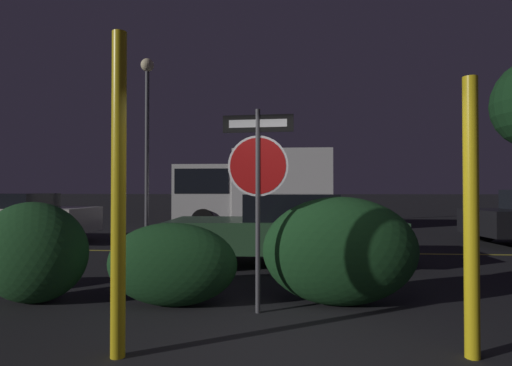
{
  "coord_description": "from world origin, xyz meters",
  "views": [
    {
      "loc": [
        -0.11,
        -3.65,
        1.55
      ],
      "look_at": [
        -0.61,
        3.7,
        1.67
      ],
      "focal_mm": 28.0,
      "sensor_mm": 36.0,
      "label": 1
    }
  ],
  "objects_px": {
    "yellow_pole_left": "(119,193)",
    "passing_car_1": "(9,217)",
    "hedge_bush_1": "(33,252)",
    "stop_sign": "(258,169)",
    "delivery_truck": "(253,187)",
    "passing_car_2": "(284,229)",
    "hedge_bush_3": "(340,251)",
    "yellow_pole_right": "(471,216)",
    "street_lamp": "(147,111)",
    "hedge_bush_2": "(172,264)"
  },
  "relations": [
    {
      "from": "hedge_bush_1",
      "to": "passing_car_2",
      "type": "distance_m",
      "value": 4.67
    },
    {
      "from": "street_lamp",
      "to": "stop_sign",
      "type": "bearing_deg",
      "value": -63.89
    },
    {
      "from": "passing_car_1",
      "to": "street_lamp",
      "type": "xyz_separation_m",
      "value": [
        2.75,
        4.01,
        3.91
      ]
    },
    {
      "from": "hedge_bush_1",
      "to": "passing_car_2",
      "type": "xyz_separation_m",
      "value": [
        3.45,
        3.14,
        0.03
      ]
    },
    {
      "from": "yellow_pole_left",
      "to": "street_lamp",
      "type": "bearing_deg",
      "value": 108.09
    },
    {
      "from": "yellow_pole_left",
      "to": "hedge_bush_2",
      "type": "height_order",
      "value": "yellow_pole_left"
    },
    {
      "from": "yellow_pole_left",
      "to": "hedge_bush_3",
      "type": "distance_m",
      "value": 3.02
    },
    {
      "from": "hedge_bush_2",
      "to": "hedge_bush_3",
      "type": "distance_m",
      "value": 2.25
    },
    {
      "from": "hedge_bush_1",
      "to": "hedge_bush_3",
      "type": "xyz_separation_m",
      "value": [
        4.19,
        0.17,
        0.04
      ]
    },
    {
      "from": "stop_sign",
      "to": "passing_car_2",
      "type": "height_order",
      "value": "stop_sign"
    },
    {
      "from": "hedge_bush_3",
      "to": "passing_car_2",
      "type": "bearing_deg",
      "value": 103.99
    },
    {
      "from": "stop_sign",
      "to": "delivery_truck",
      "type": "bearing_deg",
      "value": 98.93
    },
    {
      "from": "delivery_truck",
      "to": "hedge_bush_1",
      "type": "bearing_deg",
      "value": 167.79
    },
    {
      "from": "yellow_pole_left",
      "to": "hedge_bush_3",
      "type": "height_order",
      "value": "yellow_pole_left"
    },
    {
      "from": "passing_car_1",
      "to": "street_lamp",
      "type": "bearing_deg",
      "value": -32.7
    },
    {
      "from": "delivery_truck",
      "to": "passing_car_2",
      "type": "bearing_deg",
      "value": -170.37
    },
    {
      "from": "hedge_bush_3",
      "to": "yellow_pole_right",
      "type": "bearing_deg",
      "value": -58.41
    },
    {
      "from": "hedge_bush_3",
      "to": "passing_car_2",
      "type": "height_order",
      "value": "passing_car_2"
    },
    {
      "from": "hedge_bush_1",
      "to": "passing_car_1",
      "type": "height_order",
      "value": "passing_car_1"
    },
    {
      "from": "hedge_bush_2",
      "to": "passing_car_1",
      "type": "bearing_deg",
      "value": 137.66
    },
    {
      "from": "hedge_bush_2",
      "to": "hedge_bush_3",
      "type": "bearing_deg",
      "value": 4.58
    },
    {
      "from": "yellow_pole_right",
      "to": "street_lamp",
      "type": "height_order",
      "value": "street_lamp"
    },
    {
      "from": "yellow_pole_left",
      "to": "delivery_truck",
      "type": "distance_m",
      "value": 11.95
    },
    {
      "from": "stop_sign",
      "to": "yellow_pole_left",
      "type": "height_order",
      "value": "yellow_pole_left"
    },
    {
      "from": "hedge_bush_1",
      "to": "passing_car_2",
      "type": "height_order",
      "value": "passing_car_2"
    },
    {
      "from": "yellow_pole_left",
      "to": "hedge_bush_1",
      "type": "distance_m",
      "value": 2.64
    },
    {
      "from": "yellow_pole_left",
      "to": "delivery_truck",
      "type": "relative_size",
      "value": 0.51
    },
    {
      "from": "stop_sign",
      "to": "hedge_bush_3",
      "type": "relative_size",
      "value": 1.24
    },
    {
      "from": "stop_sign",
      "to": "street_lamp",
      "type": "relative_size",
      "value": 0.38
    },
    {
      "from": "yellow_pole_right",
      "to": "hedge_bush_2",
      "type": "height_order",
      "value": "yellow_pole_right"
    },
    {
      "from": "stop_sign",
      "to": "hedge_bush_2",
      "type": "height_order",
      "value": "stop_sign"
    },
    {
      "from": "yellow_pole_left",
      "to": "stop_sign",
      "type": "bearing_deg",
      "value": 49.44
    },
    {
      "from": "hedge_bush_1",
      "to": "delivery_truck",
      "type": "distance_m",
      "value": 10.59
    },
    {
      "from": "yellow_pole_left",
      "to": "passing_car_2",
      "type": "distance_m",
      "value": 5.08
    },
    {
      "from": "hedge_bush_2",
      "to": "street_lamp",
      "type": "relative_size",
      "value": 0.26
    },
    {
      "from": "hedge_bush_2",
      "to": "passing_car_2",
      "type": "height_order",
      "value": "passing_car_2"
    },
    {
      "from": "delivery_truck",
      "to": "street_lamp",
      "type": "relative_size",
      "value": 0.88
    },
    {
      "from": "street_lamp",
      "to": "hedge_bush_1",
      "type": "bearing_deg",
      "value": -79.23
    },
    {
      "from": "street_lamp",
      "to": "hedge_bush_2",
      "type": "bearing_deg",
      "value": -68.98
    },
    {
      "from": "hedge_bush_1",
      "to": "passing_car_1",
      "type": "bearing_deg",
      "value": 127.76
    },
    {
      "from": "stop_sign",
      "to": "hedge_bush_1",
      "type": "bearing_deg",
      "value": -179.86
    },
    {
      "from": "yellow_pole_left",
      "to": "passing_car_2",
      "type": "bearing_deg",
      "value": 72.05
    },
    {
      "from": "passing_car_2",
      "to": "delivery_truck",
      "type": "bearing_deg",
      "value": 7.8
    },
    {
      "from": "yellow_pole_left",
      "to": "passing_car_1",
      "type": "xyz_separation_m",
      "value": [
        -6.55,
        7.63,
        -0.78
      ]
    },
    {
      "from": "passing_car_2",
      "to": "delivery_truck",
      "type": "height_order",
      "value": "delivery_truck"
    },
    {
      "from": "hedge_bush_2",
      "to": "yellow_pole_right",
      "type": "bearing_deg",
      "value": -23.75
    },
    {
      "from": "street_lamp",
      "to": "hedge_bush_3",
      "type": "bearing_deg",
      "value": -58.23
    },
    {
      "from": "stop_sign",
      "to": "yellow_pole_left",
      "type": "distance_m",
      "value": 1.88
    },
    {
      "from": "hedge_bush_1",
      "to": "hedge_bush_3",
      "type": "distance_m",
      "value": 4.19
    },
    {
      "from": "hedge_bush_3",
      "to": "street_lamp",
      "type": "distance_m",
      "value": 12.21
    }
  ]
}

